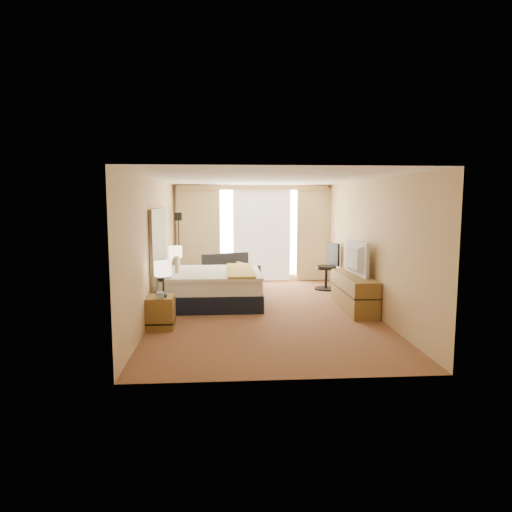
{
  "coord_description": "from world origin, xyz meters",
  "views": [
    {
      "loc": [
        -0.77,
        -8.84,
        2.2
      ],
      "look_at": [
        -0.12,
        0.4,
        1.06
      ],
      "focal_mm": 32.0,
      "sensor_mm": 36.0,
      "label": 1
    }
  ],
  "objects": [
    {
      "name": "lamp_right",
      "position": [
        -1.86,
        1.38,
        1.03
      ],
      "size": [
        0.3,
        0.3,
        0.62
      ],
      "color": "black",
      "rests_on": "nightstand_right"
    },
    {
      "name": "loveseat",
      "position": [
        -0.63,
        2.49,
        0.28
      ],
      "size": [
        1.53,
        1.22,
        0.85
      ],
      "rotation": [
        0.0,
        0.0,
        0.42
      ],
      "color": "#55181F",
      "rests_on": "floor"
    },
    {
      "name": "media_dresser",
      "position": [
        1.83,
        0.0,
        0.35
      ],
      "size": [
        0.5,
        1.8,
        0.7
      ],
      "primitive_type": "cube",
      "color": "olive",
      "rests_on": "floor"
    },
    {
      "name": "wall_back",
      "position": [
        0.0,
        3.5,
        1.3
      ],
      "size": [
        4.2,
        0.02,
        2.6
      ],
      "primitive_type": "cube",
      "color": "tan",
      "rests_on": "ground"
    },
    {
      "name": "floor_lamp",
      "position": [
        -1.9,
        2.62,
        1.33
      ],
      "size": [
        0.24,
        0.24,
        1.89
      ],
      "color": "black",
      "rests_on": "floor"
    },
    {
      "name": "wall_left",
      "position": [
        -2.1,
        0.0,
        1.3
      ],
      "size": [
        0.02,
        7.0,
        2.6
      ],
      "primitive_type": "cube",
      "color": "tan",
      "rests_on": "ground"
    },
    {
      "name": "wall_front",
      "position": [
        0.0,
        -3.5,
        1.3
      ],
      "size": [
        4.2,
        0.02,
        2.6
      ],
      "primitive_type": "cube",
      "color": "tan",
      "rests_on": "ground"
    },
    {
      "name": "wall_right",
      "position": [
        2.1,
        0.0,
        1.3
      ],
      "size": [
        0.02,
        7.0,
        2.6
      ],
      "primitive_type": "cube",
      "color": "tan",
      "rests_on": "ground"
    },
    {
      "name": "tissue_box",
      "position": [
        -1.85,
        -1.2,
        0.6
      ],
      "size": [
        0.15,
        0.15,
        0.1
      ],
      "primitive_type": "cube",
      "rotation": [
        0.0,
        0.0,
        0.37
      ],
      "color": "#86ADD0",
      "rests_on": "nightstand_left"
    },
    {
      "name": "nightstand_left",
      "position": [
        -1.87,
        -1.05,
        0.28
      ],
      "size": [
        0.45,
        0.52,
        0.55
      ],
      "primitive_type": "cube",
      "color": "olive",
      "rests_on": "floor"
    },
    {
      "name": "window",
      "position": [
        0.25,
        3.47,
        1.32
      ],
      "size": [
        2.3,
        0.02,
        2.3
      ],
      "primitive_type": "cube",
      "color": "white",
      "rests_on": "wall_back"
    },
    {
      "name": "curtains",
      "position": [
        -0.0,
        3.39,
        1.41
      ],
      "size": [
        4.12,
        0.19,
        2.56
      ],
      "color": "beige",
      "rests_on": "floor"
    },
    {
      "name": "television",
      "position": [
        1.78,
        0.1,
        1.04
      ],
      "size": [
        0.23,
        1.2,
        0.68
      ],
      "primitive_type": "imported",
      "rotation": [
        0.0,
        0.0,
        1.63
      ],
      "color": "black",
      "rests_on": "media_dresser"
    },
    {
      "name": "lamp_left",
      "position": [
        -1.81,
        -1.1,
        1.03
      ],
      "size": [
        0.29,
        0.29,
        0.61
      ],
      "color": "black",
      "rests_on": "nightstand_left"
    },
    {
      "name": "ceiling",
      "position": [
        0.0,
        0.0,
        2.6
      ],
      "size": [
        4.2,
        7.0,
        0.02
      ],
      "primitive_type": "cube",
      "color": "white",
      "rests_on": "wall_back"
    },
    {
      "name": "bed",
      "position": [
        -1.06,
        0.68,
        0.37
      ],
      "size": [
        2.08,
        1.9,
        1.01
      ],
      "color": "black",
      "rests_on": "floor"
    },
    {
      "name": "headboard",
      "position": [
        -2.06,
        0.2,
        1.28
      ],
      "size": [
        0.06,
        1.85,
        1.5
      ],
      "primitive_type": "cube",
      "color": "black",
      "rests_on": "wall_left"
    },
    {
      "name": "telephone",
      "position": [
        -1.87,
        1.58,
        0.58
      ],
      "size": [
        0.2,
        0.17,
        0.07
      ],
      "primitive_type": "cube",
      "rotation": [
        0.0,
        0.0,
        -0.23
      ],
      "color": "black",
      "rests_on": "nightstand_right"
    },
    {
      "name": "nightstand_right",
      "position": [
        -1.87,
        1.45,
        0.28
      ],
      "size": [
        0.45,
        0.52,
        0.55
      ],
      "primitive_type": "cube",
      "color": "olive",
      "rests_on": "floor"
    },
    {
      "name": "floor",
      "position": [
        0.0,
        0.0,
        0.0
      ],
      "size": [
        4.2,
        7.0,
        0.02
      ],
      "primitive_type": "cube",
      "color": "#4E161A",
      "rests_on": "ground"
    },
    {
      "name": "desk_chair",
      "position": [
        1.79,
        2.12,
        0.51
      ],
      "size": [
        0.57,
        0.57,
        1.15
      ],
      "rotation": [
        0.0,
        0.0,
        0.36
      ],
      "color": "black",
      "rests_on": "floor"
    }
  ]
}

